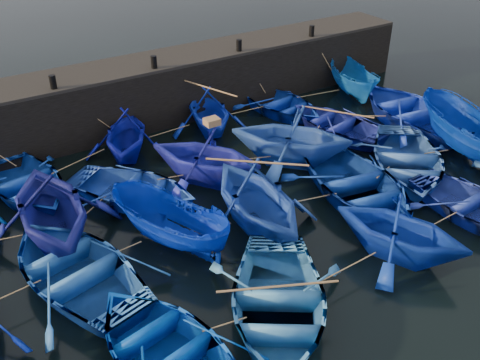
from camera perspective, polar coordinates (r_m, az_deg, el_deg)
ground at (r=16.04m, az=6.17°, el=-7.23°), size 120.00×120.00×0.00m
quay_wall at (r=23.34m, az=-9.76°, el=9.16°), size 26.00×2.50×2.50m
quay_top at (r=22.88m, az=-10.05°, el=12.19°), size 26.00×2.50×0.12m
bollard_1 at (r=20.85m, az=-19.33°, el=9.85°), size 0.24×0.24×0.50m
bollard_2 at (r=21.99m, az=-9.17°, el=12.32°), size 0.24×0.24×0.50m
bollard_3 at (r=23.75m, az=-0.11°, el=14.18°), size 0.24×0.24×0.50m
bollard_4 at (r=26.01m, az=7.65°, el=15.49°), size 0.24×0.24×0.50m
boat_1 at (r=19.41m, az=-21.94°, el=-0.28°), size 4.04×5.14×0.97m
boat_2 at (r=20.62m, az=-12.09°, el=4.87°), size 4.47×4.68×1.92m
boat_3 at (r=22.06m, az=-3.39°, el=7.41°), size 3.95×4.33×1.94m
boat_4 at (r=23.98m, az=4.38°, el=8.11°), size 3.83×4.88×0.92m
boat_5 at (r=26.06m, az=12.04°, el=10.27°), size 2.88×4.38×1.59m
boat_7 at (r=16.48m, az=-19.57°, el=-2.62°), size 4.35×4.96×2.48m
boat_8 at (r=18.05m, az=-11.37°, el=-0.98°), size 5.34×5.57×0.94m
boat_9 at (r=18.50m, az=-3.71°, el=2.69°), size 5.26×5.38×2.15m
boat_10 at (r=19.66m, az=5.47°, el=4.77°), size 5.85×5.85×2.34m
boat_11 at (r=22.50m, az=10.22°, el=6.03°), size 3.99×4.98×0.92m
boat_12 at (r=24.07m, az=17.79°, el=7.10°), size 4.80×6.25×1.21m
boat_14 at (r=15.10m, az=-17.16°, el=-8.96°), size 4.88×5.98×1.09m
boat_15 at (r=15.68m, az=-7.56°, el=-4.73°), size 3.16×4.36×1.59m
boat_16 at (r=16.04m, az=1.75°, el=-1.82°), size 4.16×4.73×2.36m
boat_17 at (r=18.16m, az=12.41°, el=-0.52°), size 4.84×6.11×1.14m
boat_18 at (r=20.13m, az=17.40°, el=2.02°), size 6.16×6.41×1.08m
boat_19 at (r=21.81m, az=23.00°, el=4.54°), size 2.87×5.32×1.95m
boat_21 at (r=12.69m, az=-7.75°, el=-17.48°), size 4.26×5.34×0.99m
boat_22 at (r=13.54m, az=3.99°, el=-12.99°), size 5.88×6.28×1.06m
boat_23 at (r=15.68m, az=16.81°, el=-4.99°), size 4.62×4.89×2.03m
boat_24 at (r=18.47m, az=23.74°, el=-2.56°), size 3.31×4.49×0.90m
wooden_crate at (r=18.08m, az=-3.01°, el=6.24°), size 0.49×0.41×0.24m
mooring_ropes at (r=18.94m, az=-3.50°, el=2.76°), size 17.81×11.75×2.10m
loose_oars at (r=17.90m, az=3.28°, el=3.55°), size 10.39×12.12×1.49m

